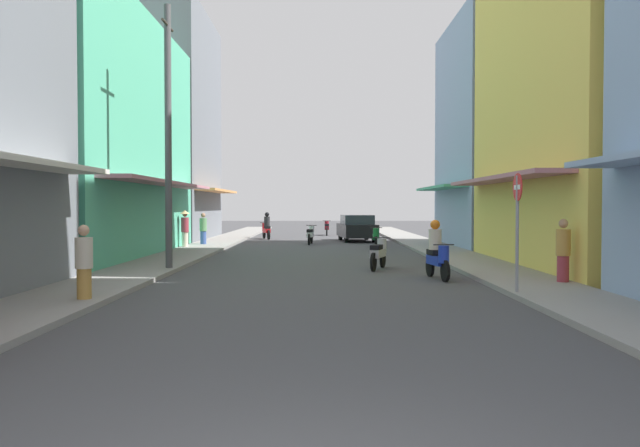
% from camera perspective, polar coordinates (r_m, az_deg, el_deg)
% --- Properties ---
extents(ground_plane, '(112.58, 112.58, 0.00)m').
position_cam_1_polar(ground_plane, '(25.51, 0.05, -2.79)').
color(ground_plane, '#424244').
extents(sidewalk_left, '(2.11, 59.17, 0.12)m').
position_cam_1_polar(sidewalk_left, '(26.04, -11.46, -2.60)').
color(sidewalk_left, gray).
rests_on(sidewalk_left, ground).
extents(sidewalk_right, '(2.11, 59.17, 0.12)m').
position_cam_1_polar(sidewalk_right, '(26.01, 11.57, -2.60)').
color(sidewalk_right, gray).
rests_on(sidewalk_right, ground).
extents(building_left_mid, '(7.05, 13.92, 9.13)m').
position_cam_1_polar(building_left_mid, '(25.86, -21.08, 7.29)').
color(building_left_mid, '#4CB28C').
rests_on(building_left_mid, ground).
extents(building_left_far, '(7.05, 9.37, 12.70)m').
position_cam_1_polar(building_left_far, '(37.41, -14.36, 8.30)').
color(building_left_far, slate).
rests_on(building_left_far, ground).
extents(building_right_mid, '(7.05, 10.77, 15.45)m').
position_cam_1_polar(building_right_mid, '(22.67, 25.11, 16.19)').
color(building_right_mid, '#EFD159').
rests_on(building_right_mid, ground).
extents(building_right_far, '(7.05, 8.30, 10.60)m').
position_cam_1_polar(building_right_far, '(31.40, 17.35, 7.64)').
color(building_right_far, '#8CA5CC').
rests_on(building_right_far, ground).
extents(motorbike_white, '(0.55, 1.81, 0.96)m').
position_cam_1_polar(motorbike_white, '(32.06, -0.63, -0.98)').
color(motorbike_white, black).
rests_on(motorbike_white, ground).
extents(motorbike_green, '(0.55, 1.81, 0.96)m').
position_cam_1_polar(motorbike_green, '(29.64, 5.28, -1.20)').
color(motorbike_green, black).
rests_on(motorbike_green, ground).
extents(motorbike_red, '(0.72, 1.75, 1.58)m').
position_cam_1_polar(motorbike_red, '(37.10, -4.63, -0.33)').
color(motorbike_red, black).
rests_on(motorbike_red, ground).
extents(motorbike_blue, '(0.56, 1.80, 1.58)m').
position_cam_1_polar(motorbike_blue, '(17.13, 10.73, -2.61)').
color(motorbike_blue, black).
rests_on(motorbike_blue, ground).
extents(motorbike_maroon, '(0.55, 1.81, 0.96)m').
position_cam_1_polar(motorbike_maroon, '(41.85, 0.84, -0.38)').
color(motorbike_maroon, black).
rests_on(motorbike_maroon, ground).
extents(motorbike_silver, '(0.75, 1.74, 0.96)m').
position_cam_1_polar(motorbike_silver, '(19.55, 5.53, -2.66)').
color(motorbike_silver, black).
rests_on(motorbike_silver, ground).
extents(parked_car, '(2.14, 4.25, 1.45)m').
position_cam_1_polar(parked_car, '(34.86, 3.57, -0.39)').
color(parked_car, black).
rests_on(parked_car, ground).
extents(pedestrian_crossing, '(0.44, 0.44, 1.75)m').
position_cam_1_polar(pedestrian_crossing, '(28.80, -11.85, -0.35)').
color(pedestrian_crossing, beige).
rests_on(pedestrian_crossing, ground).
extents(pedestrian_far, '(0.34, 0.34, 1.58)m').
position_cam_1_polar(pedestrian_far, '(13.31, -20.27, -3.52)').
color(pedestrian_far, '#BF8C3F').
rests_on(pedestrian_far, ground).
extents(pedestrian_foreground, '(0.34, 0.34, 1.61)m').
position_cam_1_polar(pedestrian_foreground, '(30.78, -10.25, -0.56)').
color(pedestrian_foreground, '#334C8C').
rests_on(pedestrian_foreground, ground).
extents(pedestrian_midway, '(0.34, 0.34, 1.64)m').
position_cam_1_polar(pedestrian_midway, '(16.33, 21.28, -2.49)').
color(pedestrian_midway, '#99333F').
rests_on(pedestrian_midway, ground).
extents(utility_pole, '(0.20, 1.20, 7.84)m').
position_cam_1_polar(utility_pole, '(19.28, -13.29, 7.65)').
color(utility_pole, '#4C4C4F').
rests_on(utility_pole, ground).
extents(street_sign_no_entry, '(0.07, 0.60, 2.65)m').
position_cam_1_polar(street_sign_no_entry, '(14.10, 17.58, 0.57)').
color(street_sign_no_entry, gray).
rests_on(street_sign_no_entry, ground).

